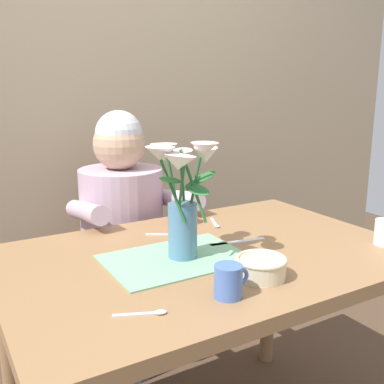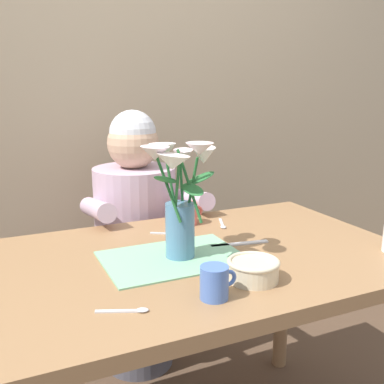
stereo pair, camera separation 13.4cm
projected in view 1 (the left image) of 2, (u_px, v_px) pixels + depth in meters
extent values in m
cube|color=tan|center=(89.00, 81.00, 2.11)|extent=(4.00, 0.10, 2.50)
cube|color=olive|center=(208.00, 259.00, 1.35)|extent=(1.20, 0.80, 0.04)
cylinder|color=olive|center=(11.00, 363.00, 1.46)|extent=(0.06, 0.06, 0.70)
cylinder|color=olive|center=(269.00, 289.00, 1.99)|extent=(0.06, 0.06, 0.70)
cylinder|color=#4C4C56|center=(126.00, 325.00, 1.98)|extent=(0.30, 0.30, 0.40)
cylinder|color=#BC9EB2|center=(122.00, 228.00, 1.88)|extent=(0.34, 0.34, 0.50)
sphere|color=tan|center=(119.00, 144.00, 1.80)|extent=(0.21, 0.21, 0.21)
sphere|color=silver|center=(119.00, 134.00, 1.79)|extent=(0.19, 0.19, 0.19)
cylinder|color=#BC9EB2|center=(87.00, 212.00, 1.63)|extent=(0.07, 0.33, 0.12)
cylinder|color=#BC9EB2|center=(178.00, 199.00, 1.82)|extent=(0.07, 0.33, 0.12)
cube|color=#7AB289|center=(176.00, 259.00, 1.29)|extent=(0.40, 0.28, 0.00)
cylinder|color=teal|center=(183.00, 231.00, 1.29)|extent=(0.08, 0.08, 0.16)
cylinder|color=#23602D|center=(194.00, 188.00, 1.27)|extent=(0.03, 0.04, 0.18)
cone|color=white|center=(206.00, 155.00, 1.26)|extent=(0.09, 0.09, 0.05)
sphere|color=#E5D14C|center=(206.00, 154.00, 1.26)|extent=(0.02, 0.02, 0.02)
cylinder|color=#23602D|center=(183.00, 188.00, 1.30)|extent=(0.01, 0.04, 0.17)
cone|color=silver|center=(183.00, 157.00, 1.32)|extent=(0.08, 0.08, 0.05)
sphere|color=#E5D14C|center=(183.00, 155.00, 1.32)|extent=(0.02, 0.02, 0.02)
cylinder|color=#23602D|center=(173.00, 187.00, 1.27)|extent=(0.04, 0.03, 0.19)
cone|color=white|center=(164.00, 152.00, 1.26)|extent=(0.08, 0.08, 0.05)
sphere|color=#E5D14C|center=(164.00, 151.00, 1.26)|extent=(0.02, 0.02, 0.02)
cylinder|color=#23602D|center=(172.00, 189.00, 1.23)|extent=(0.05, 0.07, 0.19)
cone|color=silver|center=(160.00, 154.00, 1.17)|extent=(0.11, 0.11, 0.04)
sphere|color=#E5D14C|center=(160.00, 152.00, 1.17)|extent=(0.02, 0.02, 0.02)
cylinder|color=#23602D|center=(181.00, 193.00, 1.22)|extent=(0.01, 0.05, 0.18)
cone|color=white|center=(179.00, 162.00, 1.16)|extent=(0.10, 0.10, 0.05)
sphere|color=#E5D14C|center=(179.00, 161.00, 1.16)|extent=(0.02, 0.02, 0.02)
cylinder|color=#23602D|center=(193.00, 186.00, 1.23)|extent=(0.05, 0.07, 0.20)
cone|color=silver|center=(205.00, 149.00, 1.18)|extent=(0.08, 0.08, 0.03)
sphere|color=#E5D14C|center=(205.00, 147.00, 1.18)|extent=(0.02, 0.02, 0.02)
ellipsoid|color=#23602D|center=(197.00, 189.00, 1.21)|extent=(0.06, 0.09, 0.04)
ellipsoid|color=#23602D|center=(170.00, 180.00, 1.20)|extent=(0.10, 0.07, 0.05)
ellipsoid|color=#23602D|center=(202.00, 178.00, 1.28)|extent=(0.09, 0.05, 0.05)
cylinder|color=beige|center=(261.00, 268.00, 1.17)|extent=(0.13, 0.13, 0.05)
torus|color=beige|center=(261.00, 259.00, 1.16)|extent=(0.14, 0.14, 0.01)
cube|color=silver|center=(238.00, 242.00, 1.43)|extent=(0.19, 0.05, 0.00)
cylinder|color=#CC564C|center=(181.00, 214.00, 1.61)|extent=(0.07, 0.07, 0.08)
torus|color=#CC564C|center=(190.00, 211.00, 1.63)|extent=(0.04, 0.01, 0.04)
cylinder|color=#476BB7|center=(228.00, 281.00, 1.06)|extent=(0.07, 0.07, 0.08)
torus|color=#476BB7|center=(241.00, 276.00, 1.08)|extent=(0.04, 0.01, 0.04)
cube|color=silver|center=(135.00, 314.00, 0.98)|extent=(0.10, 0.05, 0.00)
ellipsoid|color=silver|center=(161.00, 312.00, 0.99)|extent=(0.03, 0.03, 0.01)
cube|color=silver|center=(214.00, 222.00, 1.64)|extent=(0.05, 0.10, 0.00)
ellipsoid|color=silver|center=(217.00, 226.00, 1.59)|extent=(0.03, 0.03, 0.01)
cube|color=silver|center=(160.00, 234.00, 1.51)|extent=(0.09, 0.06, 0.00)
ellipsoid|color=silver|center=(177.00, 234.00, 1.50)|extent=(0.03, 0.03, 0.01)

